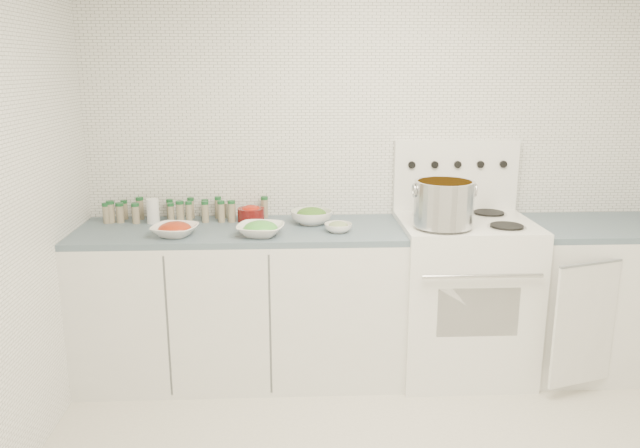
{
  "coord_description": "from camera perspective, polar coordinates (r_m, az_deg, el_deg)",
  "views": [
    {
      "loc": [
        -0.52,
        -2.26,
        1.8
      ],
      "look_at": [
        -0.37,
        1.14,
        0.93
      ],
      "focal_mm": 35.0,
      "sensor_mm": 36.0,
      "label": 1
    }
  ],
  "objects": [
    {
      "name": "room_walls",
      "position": [
        2.34,
        10.44,
        8.13
      ],
      "size": [
        3.54,
        3.04,
        2.52
      ],
      "color": "white",
      "rests_on": "ground"
    },
    {
      "name": "counter_left",
      "position": [
        3.72,
        -7.15,
        -7.11
      ],
      "size": [
        1.85,
        0.62,
        0.9
      ],
      "color": "white",
      "rests_on": "ground"
    },
    {
      "name": "stove",
      "position": [
        3.82,
        12.84,
        -6.04
      ],
      "size": [
        0.76,
        0.7,
        1.36
      ],
      "color": "white",
      "rests_on": "ground"
    },
    {
      "name": "counter_right",
      "position": [
        4.13,
        23.94,
        -6.08
      ],
      "size": [
        0.89,
        0.75,
        0.9
      ],
      "color": "white",
      "rests_on": "ground"
    },
    {
      "name": "stock_pot",
      "position": [
        3.46,
        11.26,
        2.02
      ],
      "size": [
        0.35,
        0.32,
        0.25
      ],
      "rotation": [
        0.0,
        0.0,
        0.38
      ],
      "color": "silver",
      "rests_on": "stove"
    },
    {
      "name": "bowl_tomato",
      "position": [
        3.48,
        -13.13,
        -0.5
      ],
      "size": [
        0.29,
        0.29,
        0.08
      ],
      "color": "white",
      "rests_on": "counter_left"
    },
    {
      "name": "bowl_snowpea",
      "position": [
        3.41,
        -5.45,
        -0.46
      ],
      "size": [
        0.3,
        0.3,
        0.09
      ],
      "color": "white",
      "rests_on": "counter_left"
    },
    {
      "name": "bowl_broccoli",
      "position": [
        3.65,
        -0.78,
        0.75
      ],
      "size": [
        0.26,
        0.26,
        0.1
      ],
      "color": "white",
      "rests_on": "counter_left"
    },
    {
      "name": "bowl_zucchini",
      "position": [
        3.47,
        1.68,
        -0.27
      ],
      "size": [
        0.2,
        0.2,
        0.06
      ],
      "color": "white",
      "rests_on": "counter_left"
    },
    {
      "name": "bowl_pepper",
      "position": [
        3.73,
        -6.33,
        0.98
      ],
      "size": [
        0.16,
        0.16,
        0.1
      ],
      "color": "#59100F",
      "rests_on": "counter_left"
    },
    {
      "name": "salt_canister",
      "position": [
        3.78,
        -15.03,
        1.15
      ],
      "size": [
        0.09,
        0.09,
        0.15
      ],
      "primitive_type": "cylinder",
      "rotation": [
        0.0,
        0.0,
        -0.27
      ],
      "color": "white",
      "rests_on": "counter_left"
    },
    {
      "name": "tin_can",
      "position": [
        3.83,
        -8.23,
        1.25
      ],
      "size": [
        0.07,
        0.07,
        0.09
      ],
      "primitive_type": "cylinder",
      "rotation": [
        0.0,
        0.0,
        -0.01
      ],
      "color": "#B6AF9A",
      "rests_on": "counter_left"
    },
    {
      "name": "spice_cluster",
      "position": [
        3.81,
        -13.2,
        1.22
      ],
      "size": [
        0.97,
        0.16,
        0.14
      ],
      "color": "gray",
      "rests_on": "counter_left"
    }
  ]
}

